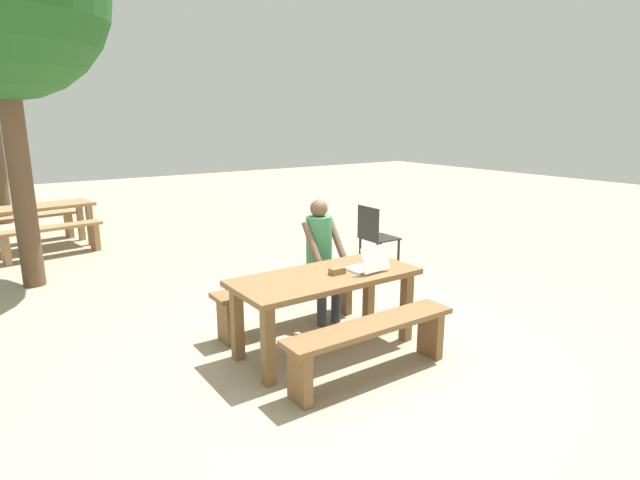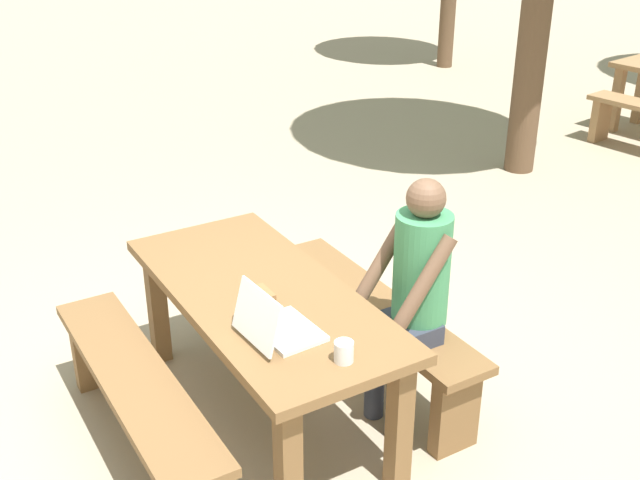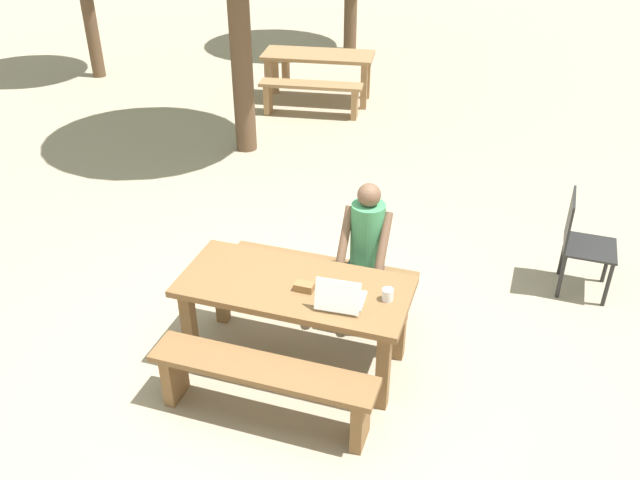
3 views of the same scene
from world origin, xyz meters
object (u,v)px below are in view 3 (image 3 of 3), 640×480
at_px(person_seated, 366,248).
at_px(picnic_table_mid, 318,62).
at_px(laptop, 340,297).
at_px(small_pouch, 304,287).
at_px(picnic_table_front, 295,297).
at_px(plastic_chair, 581,242).
at_px(coffee_mug, 388,295).

xyz_separation_m(person_seated, picnic_table_mid, (-2.03, 4.99, -0.15)).
relative_size(laptop, small_pouch, 2.41).
relative_size(picnic_table_front, plastic_chair, 1.88).
distance_m(picnic_table_front, small_pouch, 0.18).
bearing_deg(plastic_chair, picnic_table_mid, 44.25).
bearing_deg(laptop, picnic_table_front, -22.19).
relative_size(picnic_table_front, picnic_table_mid, 1.00).
bearing_deg(picnic_table_mid, plastic_chair, -55.37).
bearing_deg(coffee_mug, small_pouch, -173.38).
relative_size(coffee_mug, picnic_table_mid, 0.05).
distance_m(laptop, picnic_table_mid, 6.08).
bearing_deg(laptop, person_seated, -92.39).
height_order(small_pouch, coffee_mug, coffee_mug).
height_order(laptop, plastic_chair, laptop).
distance_m(small_pouch, picnic_table_mid, 5.91).
bearing_deg(picnic_table_front, laptop, -18.92).
bearing_deg(picnic_table_mid, coffee_mug, -75.78).
bearing_deg(person_seated, laptop, -89.13).
distance_m(picnic_table_front, laptop, 0.44).
bearing_deg(plastic_chair, picnic_table_front, 130.58).
relative_size(laptop, picnic_table_mid, 0.19).
distance_m(picnic_table_front, coffee_mug, 0.71).
bearing_deg(picnic_table_mid, person_seated, -76.44).
relative_size(laptop, person_seated, 0.26).
distance_m(small_pouch, plastic_chair, 2.60).
height_order(person_seated, plastic_chair, person_seated).
bearing_deg(person_seated, picnic_table_front, -122.00).
height_order(small_pouch, picnic_table_mid, small_pouch).
bearing_deg(small_pouch, plastic_chair, 41.65).
distance_m(laptop, coffee_mug, 0.34).
bearing_deg(small_pouch, person_seated, 66.54).
distance_m(plastic_chair, picnic_table_mid, 5.38).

